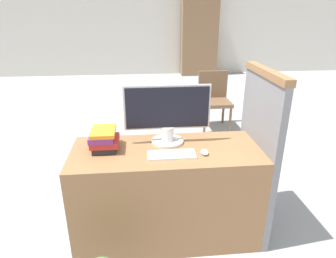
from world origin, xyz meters
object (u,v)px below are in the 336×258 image
object	(u,v)px
keyboard	(172,155)
far_chair	(214,97)
monitor	(167,114)
mouse	(205,152)
book_stack	(104,139)

from	to	relation	value
keyboard	far_chair	xyz separation A→B (m)	(0.91, 2.40, -0.29)
monitor	far_chair	bearing A→B (deg)	67.17
keyboard	mouse	size ratio (longest dim) A/B	4.07
keyboard	book_stack	xyz separation A→B (m)	(-0.47, 0.16, 0.07)
monitor	book_stack	bearing A→B (deg)	-171.10
far_chair	monitor	bearing A→B (deg)	-99.03
keyboard	far_chair	bearing A→B (deg)	69.29
monitor	mouse	world-z (taller)	monitor
monitor	book_stack	distance (m)	0.49
book_stack	mouse	bearing A→B (deg)	-12.14
mouse	far_chair	world-z (taller)	far_chair
keyboard	book_stack	bearing A→B (deg)	161.65
monitor	mouse	xyz separation A→B (m)	(0.24, -0.23, -0.21)
book_stack	far_chair	world-z (taller)	book_stack
monitor	keyboard	distance (m)	0.32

